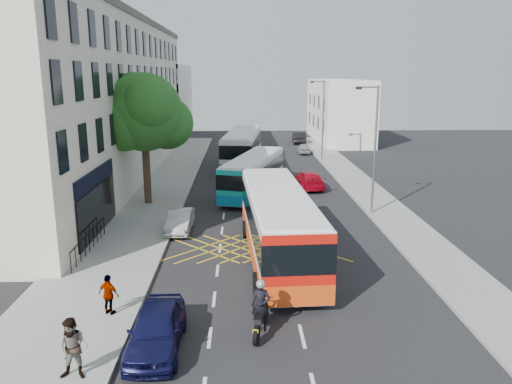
{
  "coord_description": "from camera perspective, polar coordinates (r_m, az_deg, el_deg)",
  "views": [
    {
      "loc": [
        -2.09,
        -18.6,
        8.9
      ],
      "look_at": [
        -1.21,
        9.35,
        2.2
      ],
      "focal_mm": 35.0,
      "sensor_mm": 36.0,
      "label": 1
    }
  ],
  "objects": [
    {
      "name": "ground",
      "position": [
        20.73,
        4.26,
        -12.0
      ],
      "size": [
        120.0,
        120.0,
        0.0
      ],
      "primitive_type": "plane",
      "color": "black",
      "rests_on": "ground"
    },
    {
      "name": "railings",
      "position": [
        26.38,
        -18.54,
        -5.32
      ],
      "size": [
        0.08,
        5.6,
        1.14
      ],
      "primitive_type": null,
      "color": "black",
      "rests_on": "pavement_left"
    },
    {
      "name": "pavement_right",
      "position": [
        36.04,
        13.7,
        -1.09
      ],
      "size": [
        3.0,
        70.0,
        0.15
      ],
      "primitive_type": "cube",
      "color": "gray",
      "rests_on": "ground"
    },
    {
      "name": "street_tree",
      "position": [
        34.27,
        -12.74,
        8.78
      ],
      "size": [
        6.3,
        5.7,
        8.8
      ],
      "color": "#382619",
      "rests_on": "pavement_left"
    },
    {
      "name": "bus_near",
      "position": [
        24.15,
        2.56,
        -3.67
      ],
      "size": [
        3.47,
        12.2,
        3.4
      ],
      "rotation": [
        0.0,
        0.0,
        0.05
      ],
      "color": "silver",
      "rests_on": "ground"
    },
    {
      "name": "lamp_near",
      "position": [
        31.99,
        13.3,
        5.42
      ],
      "size": [
        1.45,
        0.15,
        8.0
      ],
      "color": "slate",
      "rests_on": "pavement_right"
    },
    {
      "name": "building_right",
      "position": [
        68.05,
        9.42,
        9.17
      ],
      "size": [
        6.0,
        18.0,
        8.0
      ],
      "primitive_type": "cube",
      "color": "silver",
      "rests_on": "ground"
    },
    {
      "name": "terrace_far",
      "position": [
        74.66,
        -11.15,
        10.24
      ],
      "size": [
        8.0,
        20.0,
        10.0
      ],
      "primitive_type": "cube",
      "color": "silver",
      "rests_on": "ground"
    },
    {
      "name": "bus_mid",
      "position": [
        37.24,
        -0.27,
        2.05
      ],
      "size": [
        5.21,
        10.57,
        2.9
      ],
      "rotation": [
        0.0,
        0.0,
        -0.29
      ],
      "color": "silver",
      "rests_on": "ground"
    },
    {
      "name": "pavement_left",
      "position": [
        35.33,
        -12.19,
        -1.3
      ],
      "size": [
        5.0,
        70.0,
        0.15
      ],
      "primitive_type": "cube",
      "color": "gray",
      "rests_on": "ground"
    },
    {
      "name": "parked_car_blue",
      "position": [
        17.28,
        -11.32,
        -15.09
      ],
      "size": [
        1.7,
        4.21,
        1.43
      ],
      "primitive_type": "imported",
      "rotation": [
        0.0,
        0.0,
        0.0
      ],
      "color": "#0D0E36",
      "rests_on": "ground"
    },
    {
      "name": "terrace_main",
      "position": [
        44.75,
        -17.5,
        10.12
      ],
      "size": [
        8.3,
        45.0,
        13.5
      ],
      "color": "beige",
      "rests_on": "ground"
    },
    {
      "name": "lamp_far",
      "position": [
        51.45,
        7.56,
        8.59
      ],
      "size": [
        1.45,
        0.15,
        8.0
      ],
      "color": "slate",
      "rests_on": "pavement_right"
    },
    {
      "name": "distant_car_silver",
      "position": [
        56.75,
        5.48,
        4.99
      ],
      "size": [
        1.45,
        3.45,
        1.17
      ],
      "primitive_type": "imported",
      "rotation": [
        0.0,
        0.0,
        3.12
      ],
      "color": "#94979B",
      "rests_on": "ground"
    },
    {
      "name": "red_hatchback",
      "position": [
        39.58,
        6.0,
        1.39
      ],
      "size": [
        2.36,
        4.76,
        1.33
      ],
      "primitive_type": "imported",
      "rotation": [
        0.0,
        0.0,
        3.25
      ],
      "color": "#B1071A",
      "rests_on": "ground"
    },
    {
      "name": "pedestrian_near",
      "position": [
        16.08,
        -20.17,
        -16.47
      ],
      "size": [
        0.96,
        0.77,
        1.89
      ],
      "primitive_type": "imported",
      "rotation": [
        0.0,
        0.0,
        -0.06
      ],
      "color": "gray",
      "rests_on": "pavement_left"
    },
    {
      "name": "distant_car_dark",
      "position": [
        65.22,
        4.93,
        6.24
      ],
      "size": [
        1.72,
        4.54,
        1.48
      ],
      "primitive_type": "imported",
      "rotation": [
        0.0,
        0.0,
        3.11
      ],
      "color": "black",
      "rests_on": "ground"
    },
    {
      "name": "pedestrian_far",
      "position": [
        19.57,
        -16.47,
        -11.18
      ],
      "size": [
        0.98,
        0.73,
        1.55
      ],
      "primitive_type": "imported",
      "rotation": [
        0.0,
        0.0,
        2.7
      ],
      "color": "gray",
      "rests_on": "pavement_left"
    },
    {
      "name": "motorbike",
      "position": [
        17.73,
        0.57,
        -13.16
      ],
      "size": [
        0.84,
        2.26,
        2.03
      ],
      "rotation": [
        0.0,
        0.0,
        -0.23
      ],
      "color": "black",
      "rests_on": "ground"
    },
    {
      "name": "bus_far",
      "position": [
        48.67,
        -1.57,
        5.08
      ],
      "size": [
        4.08,
        12.35,
        3.41
      ],
      "rotation": [
        0.0,
        0.0,
        -0.11
      ],
      "color": "silver",
      "rests_on": "ground"
    },
    {
      "name": "parked_car_silver",
      "position": [
        29.02,
        -8.68,
        -3.28
      ],
      "size": [
        1.38,
        3.73,
        1.22
      ],
      "primitive_type": "imported",
      "rotation": [
        0.0,
        0.0,
        -0.02
      ],
      "color": "#AFB1B7",
      "rests_on": "ground"
    },
    {
      "name": "distant_car_grey",
      "position": [
        64.47,
        -1.32,
        6.11
      ],
      "size": [
        2.19,
        4.58,
        1.26
      ],
      "primitive_type": "imported",
      "rotation": [
        0.0,
        0.0,
        0.02
      ],
      "color": "#3F4146",
      "rests_on": "ground"
    }
  ]
}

